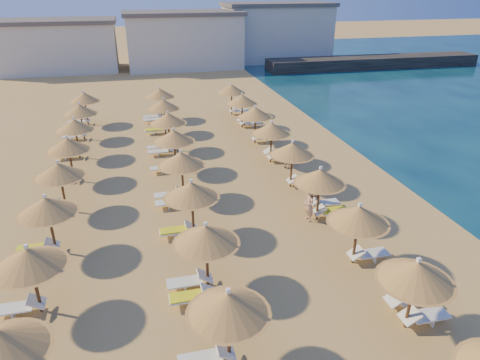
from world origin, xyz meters
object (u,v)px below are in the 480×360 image
object	(u,v)px
jetty	(373,62)
beachgoer_c	(287,157)
beachgoer_a	(309,205)
beachgoer_b	(314,192)
parasol_row_east	(305,163)
parasol_row_west	(186,174)

from	to	relation	value
jetty	beachgoer_c	bearing A→B (deg)	-126.74
beachgoer_a	beachgoer_b	size ratio (longest dim) A/B	0.90
beachgoer_a	beachgoer_b	world-z (taller)	beachgoer_b
parasol_row_east	beachgoer_b	size ratio (longest dim) A/B	19.74
parasol_row_east	beachgoer_c	xyz separation A→B (m)	(0.71, 4.54, -1.50)
jetty	beachgoer_c	world-z (taller)	beachgoer_c
jetty	parasol_row_west	size ratio (longest dim) A/B	0.81
beachgoer_b	parasol_row_east	bearing A→B (deg)	157.56
parasol_row_west	parasol_row_east	bearing A→B (deg)	0.00
beachgoer_a	beachgoer_c	bearing A→B (deg)	163.06
parasol_row_west	beachgoer_c	distance (m)	8.39
parasol_row_west	beachgoer_c	bearing A→B (deg)	33.37
parasol_row_east	beachgoer_c	bearing A→B (deg)	81.08
beachgoer_c	beachgoer_a	size ratio (longest dim) A/B	0.91
beachgoer_c	beachgoer_a	bearing A→B (deg)	-48.28
parasol_row_west	beachgoer_b	world-z (taller)	parasol_row_west
jetty	beachgoer_a	size ratio (longest dim) A/B	17.94
jetty	beachgoer_a	bearing A→B (deg)	-122.82
beachgoer_c	beachgoer_a	xyz separation A→B (m)	(-1.19, -6.52, 0.07)
parasol_row_east	beachgoer_b	xyz separation A→B (m)	(0.23, -0.84, -1.33)
beachgoer_b	beachgoer_c	bearing A→B (deg)	137.08
parasol_row_west	beachgoer_a	bearing A→B (deg)	-19.10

